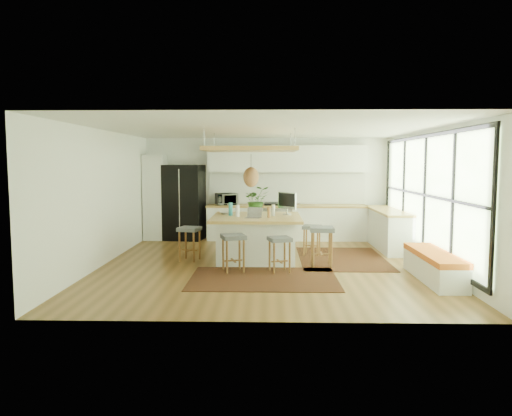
{
  "coord_description": "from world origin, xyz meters",
  "views": [
    {
      "loc": [
        0.06,
        -9.56,
        2.05
      ],
      "look_at": [
        -0.2,
        0.5,
        1.1
      ],
      "focal_mm": 33.9,
      "sensor_mm": 36.0,
      "label": 1
    }
  ],
  "objects_px": {
    "stool_near_right": "(280,253)",
    "stool_near_left": "(233,253)",
    "microwave": "(227,198)",
    "island": "(256,238)",
    "monitor": "(287,203)",
    "stool_right_back": "(312,239)",
    "island_plant": "(256,203)",
    "fridge": "(184,205)",
    "stool_right_front": "(322,248)",
    "stool_left_side": "(190,244)",
    "laptop": "(253,212)"
  },
  "relations": [
    {
      "from": "stool_right_back",
      "to": "stool_left_side",
      "type": "relative_size",
      "value": 0.94
    },
    {
      "from": "microwave",
      "to": "island",
      "type": "bearing_deg",
      "value": -91.02
    },
    {
      "from": "stool_right_front",
      "to": "laptop",
      "type": "distance_m",
      "value": 1.54
    },
    {
      "from": "stool_near_right",
      "to": "stool_near_left",
      "type": "bearing_deg",
      "value": -178.72
    },
    {
      "from": "fridge",
      "to": "monitor",
      "type": "relative_size",
      "value": 3.75
    },
    {
      "from": "island",
      "to": "microwave",
      "type": "xyz_separation_m",
      "value": [
        -0.86,
        2.69,
        0.65
      ]
    },
    {
      "from": "stool_left_side",
      "to": "laptop",
      "type": "relative_size",
      "value": 2.16
    },
    {
      "from": "microwave",
      "to": "stool_left_side",
      "type": "bearing_deg",
      "value": -119.66
    },
    {
      "from": "stool_near_right",
      "to": "stool_right_front",
      "type": "bearing_deg",
      "value": 33.59
    },
    {
      "from": "fridge",
      "to": "microwave",
      "type": "height_order",
      "value": "fridge"
    },
    {
      "from": "stool_near_left",
      "to": "stool_left_side",
      "type": "height_order",
      "value": "stool_near_left"
    },
    {
      "from": "stool_near_right",
      "to": "microwave",
      "type": "relative_size",
      "value": 1.2
    },
    {
      "from": "stool_right_front",
      "to": "stool_right_back",
      "type": "distance_m",
      "value": 1.16
    },
    {
      "from": "laptop",
      "to": "island_plant",
      "type": "height_order",
      "value": "island_plant"
    },
    {
      "from": "stool_right_back",
      "to": "laptop",
      "type": "xyz_separation_m",
      "value": [
        -1.28,
        -0.95,
        0.7
      ]
    },
    {
      "from": "stool_right_back",
      "to": "island_plant",
      "type": "height_order",
      "value": "island_plant"
    },
    {
      "from": "laptop",
      "to": "island_plant",
      "type": "relative_size",
      "value": 0.55
    },
    {
      "from": "island_plant",
      "to": "island",
      "type": "bearing_deg",
      "value": -88.75
    },
    {
      "from": "laptop",
      "to": "island_plant",
      "type": "bearing_deg",
      "value": 102.52
    },
    {
      "from": "stool_near_left",
      "to": "microwave",
      "type": "height_order",
      "value": "microwave"
    },
    {
      "from": "stool_near_left",
      "to": "stool_right_front",
      "type": "bearing_deg",
      "value": 18.76
    },
    {
      "from": "island_plant",
      "to": "fridge",
      "type": "bearing_deg",
      "value": 132.43
    },
    {
      "from": "fridge",
      "to": "island_plant",
      "type": "xyz_separation_m",
      "value": [
        1.98,
        -2.16,
        0.24
      ]
    },
    {
      "from": "microwave",
      "to": "stool_right_front",
      "type": "bearing_deg",
      "value": -75.21
    },
    {
      "from": "island",
      "to": "stool_left_side",
      "type": "height_order",
      "value": "island"
    },
    {
      "from": "island",
      "to": "stool_near_right",
      "type": "bearing_deg",
      "value": -67.96
    },
    {
      "from": "stool_right_back",
      "to": "stool_left_side",
      "type": "bearing_deg",
      "value": -165.45
    },
    {
      "from": "stool_near_left",
      "to": "monitor",
      "type": "height_order",
      "value": "monitor"
    },
    {
      "from": "island",
      "to": "stool_right_back",
      "type": "relative_size",
      "value": 2.8
    },
    {
      "from": "fridge",
      "to": "laptop",
      "type": "relative_size",
      "value": 6.08
    },
    {
      "from": "stool_near_right",
      "to": "island_plant",
      "type": "bearing_deg",
      "value": 105.87
    },
    {
      "from": "stool_near_right",
      "to": "stool_left_side",
      "type": "distance_m",
      "value": 2.13
    },
    {
      "from": "stool_near_left",
      "to": "laptop",
      "type": "bearing_deg",
      "value": 66.31
    },
    {
      "from": "fridge",
      "to": "microwave",
      "type": "distance_m",
      "value": 1.14
    },
    {
      "from": "fridge",
      "to": "stool_right_front",
      "type": "bearing_deg",
      "value": -36.73
    },
    {
      "from": "stool_left_side",
      "to": "monitor",
      "type": "distance_m",
      "value": 2.25
    },
    {
      "from": "island",
      "to": "stool_right_front",
      "type": "height_order",
      "value": "island"
    },
    {
      "from": "fridge",
      "to": "microwave",
      "type": "relative_size",
      "value": 3.59
    },
    {
      "from": "stool_right_back",
      "to": "laptop",
      "type": "bearing_deg",
      "value": -143.31
    },
    {
      "from": "stool_near_right",
      "to": "island_plant",
      "type": "distance_m",
      "value": 1.91
    },
    {
      "from": "stool_right_back",
      "to": "stool_left_side",
      "type": "distance_m",
      "value": 2.7
    },
    {
      "from": "stool_near_left",
      "to": "stool_right_back",
      "type": "xyz_separation_m",
      "value": [
        1.62,
        1.74,
        0.0
      ]
    },
    {
      "from": "island_plant",
      "to": "stool_left_side",
      "type": "bearing_deg",
      "value": -155.73
    },
    {
      "from": "monitor",
      "to": "island",
      "type": "bearing_deg",
      "value": -109.13
    },
    {
      "from": "island_plant",
      "to": "stool_near_left",
      "type": "bearing_deg",
      "value": -103.08
    },
    {
      "from": "stool_near_left",
      "to": "monitor",
      "type": "xyz_separation_m",
      "value": [
        1.05,
        1.45,
        0.83
      ]
    },
    {
      "from": "fridge",
      "to": "stool_left_side",
      "type": "distance_m",
      "value": 2.91
    },
    {
      "from": "island",
      "to": "stool_near_left",
      "type": "height_order",
      "value": "island"
    },
    {
      "from": "stool_left_side",
      "to": "microwave",
      "type": "distance_m",
      "value": 2.94
    },
    {
      "from": "microwave",
      "to": "stool_near_right",
      "type": "bearing_deg",
      "value": -89.71
    }
  ]
}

